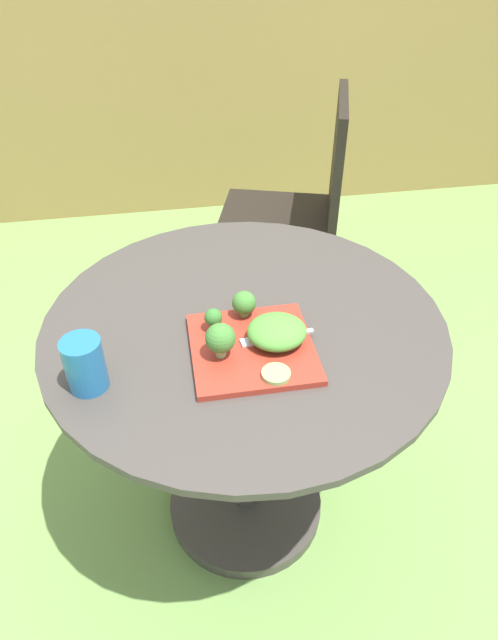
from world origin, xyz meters
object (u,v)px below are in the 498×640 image
object	(u,v)px
drinking_glass	(85,367)
fork	(270,338)
salad_plate	(254,348)
patio_chair	(303,200)

from	to	relation	value
drinking_glass	fork	size ratio (longest dim) A/B	0.69
salad_plate	drinking_glass	size ratio (longest dim) A/B	2.28
fork	drinking_glass	bearing A→B (deg)	-170.92
salad_plate	drinking_glass	bearing A→B (deg)	-172.31
salad_plate	fork	size ratio (longest dim) A/B	1.59
drinking_glass	salad_plate	bearing A→B (deg)	7.69
drinking_glass	fork	bearing A→B (deg)	9.08
patio_chair	drinking_glass	xyz separation A→B (m)	(-0.68, -1.03, 0.23)
patio_chair	drinking_glass	world-z (taller)	patio_chair
salad_plate	drinking_glass	xyz separation A→B (m)	(-0.32, -0.04, 0.04)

